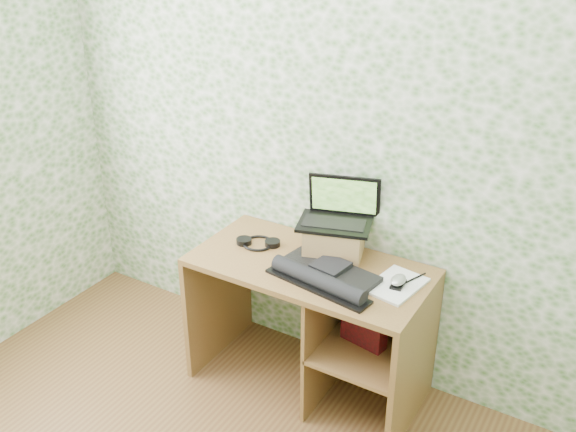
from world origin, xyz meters
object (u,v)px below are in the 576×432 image
Objects in this scene: desk at (325,311)px; notepad at (396,285)px; laptop at (339,212)px; riser at (334,240)px; keyboard at (325,275)px.

notepad is at bearing 0.74° from desk.
desk is 2.88× the size of laptop.
riser is 0.15m from laptop.
keyboard is at bearing -92.42° from laptop.
laptop is 1.43× the size of notepad.
keyboard is 0.34m from notepad.
riser is at bearing 173.51° from notepad.
desk is 4.22× the size of riser.
desk is 0.32m from keyboard.
keyboard reaches higher than desk.
desk is 2.12× the size of keyboard.
riser is 0.50× the size of keyboard.
riser reaches higher than notepad.
notepad is (0.39, -0.11, -0.08)m from riser.
keyboard is 1.94× the size of notepad.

